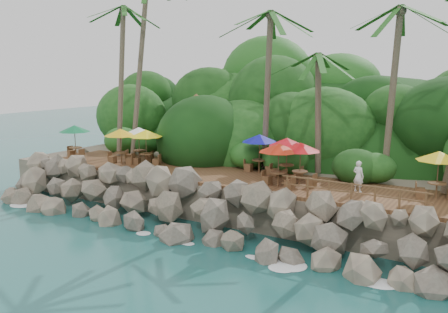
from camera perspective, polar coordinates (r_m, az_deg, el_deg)
The scene contains 12 objects.
ground at distance 25.59m, azimuth -7.18°, elevation -9.57°, with size 140.00×140.00×0.00m, color #19514F.
land_base at distance 38.61m, azimuth 7.82°, elevation -1.19°, with size 32.00×25.20×2.10m, color gray.
jungle_hill at distance 45.65m, azimuth 11.62°, elevation -0.88°, with size 44.80×28.00×15.40m, color #143811.
seawall at distance 26.73m, azimuth -4.53°, elevation -6.05°, with size 29.00×4.00×2.30m, color gray, non-canonical shape.
terrace at distance 29.69m, azimuth 0.00°, elevation -2.28°, with size 26.00×5.00×0.20m, color brown.
jungle_foliage at distance 37.94m, azimuth 7.17°, elevation -3.00°, with size 44.00×16.00×12.00m, color #143811, non-canonical shape.
foam_line at distance 25.80m, azimuth -6.76°, elevation -9.32°, with size 25.20×0.80×0.06m.
palms at distance 30.90m, azimuth 5.16°, elevation 17.07°, with size 28.51×7.48×13.91m.
palapa at distance 34.14m, azimuth -3.22°, elevation 5.44°, with size 5.19×5.19×4.60m.
dining_clusters at distance 29.73m, azimuth -1.08°, elevation 1.79°, with size 25.79×4.86×2.37m.
railing at distance 23.99m, azimuth 14.57°, elevation -3.91°, with size 7.20×0.10×1.00m.
waiter at distance 26.31m, azimuth 15.32°, elevation -2.23°, with size 0.60×0.39×1.64m, color white.
Camera 1 is at (15.23, -18.66, 8.63)m, focal length 39.42 mm.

